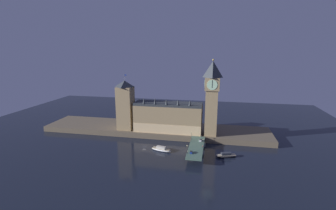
% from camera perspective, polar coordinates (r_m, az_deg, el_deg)
% --- Properties ---
extents(ground_plane, '(400.00, 400.00, 0.00)m').
position_cam_1_polar(ground_plane, '(209.24, -5.60, -9.68)').
color(ground_plane, black).
extents(embankment, '(220.00, 42.00, 5.06)m').
position_cam_1_polar(embankment, '(243.54, -2.95, -5.71)').
color(embankment, brown).
rests_on(embankment, ground_plane).
extents(parliament_hall, '(62.55, 19.50, 32.61)m').
position_cam_1_polar(parliament_hall, '(227.36, 0.05, -2.81)').
color(parliament_hall, '#9E845B').
rests_on(parliament_hall, embankment).
extents(clock_tower, '(12.88, 12.99, 67.32)m').
position_cam_1_polar(clock_tower, '(215.05, 10.24, 2.12)').
color(clock_tower, '#9E845B').
rests_on(clock_tower, embankment).
extents(victoria_tower, '(14.43, 14.43, 52.86)m').
position_cam_1_polar(victoria_tower, '(234.85, -9.94, 0.02)').
color(victoria_tower, '#9E845B').
rests_on(victoria_tower, embankment).
extents(bridge, '(11.46, 46.00, 5.92)m').
position_cam_1_polar(bridge, '(195.33, 6.62, -10.00)').
color(bridge, '#476656').
rests_on(bridge, ground_plane).
extents(car_northbound_trail, '(1.87, 3.93, 1.58)m').
position_cam_1_polar(car_northbound_trail, '(182.19, 5.47, -10.93)').
color(car_northbound_trail, navy).
rests_on(car_northbound_trail, bridge).
extents(car_southbound_trail, '(1.92, 4.72, 1.48)m').
position_cam_1_polar(car_southbound_trail, '(205.64, 7.63, -8.17)').
color(car_southbound_trail, white).
rests_on(car_southbound_trail, bridge).
extents(pedestrian_near_rail, '(0.38, 0.38, 1.64)m').
position_cam_1_polar(pedestrian_near_rail, '(182.20, 4.66, -10.87)').
color(pedestrian_near_rail, black).
rests_on(pedestrian_near_rail, bridge).
extents(pedestrian_mid_walk, '(0.38, 0.38, 1.81)m').
position_cam_1_polar(pedestrian_mid_walk, '(192.57, 8.12, -9.59)').
color(pedestrian_mid_walk, black).
rests_on(pedestrian_mid_walk, bridge).
extents(pedestrian_far_rail, '(0.38, 0.38, 1.84)m').
position_cam_1_polar(pedestrian_far_rail, '(203.89, 5.45, -8.21)').
color(pedestrian_far_rail, black).
rests_on(pedestrian_far_rail, bridge).
extents(street_lamp_near, '(1.34, 0.60, 6.51)m').
position_cam_1_polar(street_lamp_near, '(180.12, 4.52, -10.05)').
color(street_lamp_near, '#2D3333').
rests_on(street_lamp_near, bridge).
extents(street_lamp_mid, '(1.34, 0.60, 6.54)m').
position_cam_1_polar(street_lamp_mid, '(192.94, 8.29, -8.55)').
color(street_lamp_mid, '#2D3333').
rests_on(street_lamp_mid, bridge).
extents(street_lamp_far, '(1.34, 0.60, 6.68)m').
position_cam_1_polar(street_lamp_far, '(207.38, 5.50, -6.90)').
color(street_lamp_far, '#2D3333').
rests_on(street_lamp_far, bridge).
extents(boat_upstream, '(17.76, 8.76, 3.86)m').
position_cam_1_polar(boat_upstream, '(199.58, -1.61, -10.33)').
color(boat_upstream, white).
rests_on(boat_upstream, ground_plane).
extents(boat_downstream, '(17.09, 9.14, 3.68)m').
position_cam_1_polar(boat_downstream, '(193.95, 13.46, -11.44)').
color(boat_downstream, '#28282D').
rests_on(boat_downstream, ground_plane).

